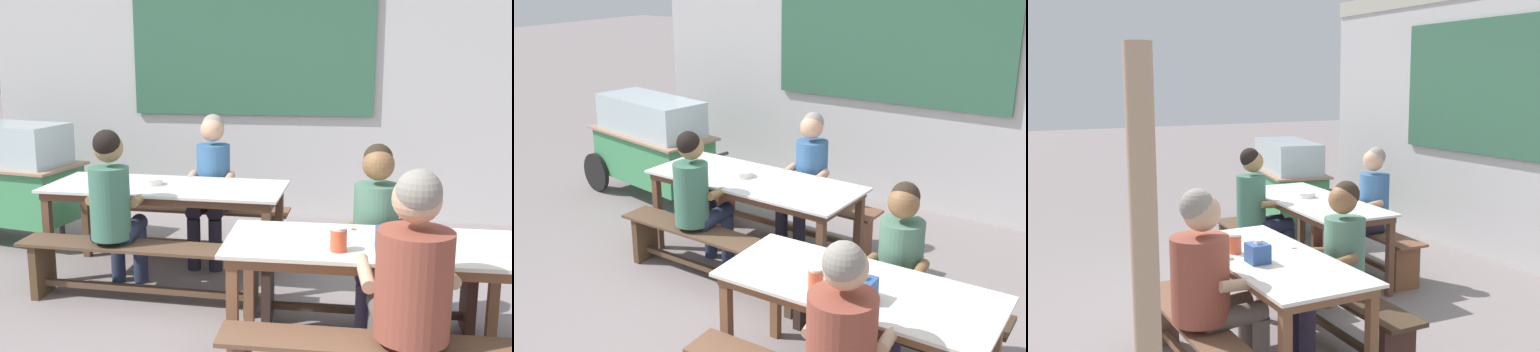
# 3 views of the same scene
# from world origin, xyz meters

# --- Properties ---
(ground_plane) EXTENTS (40.00, 40.00, 0.00)m
(ground_plane) POSITION_xyz_m (0.00, 0.00, 0.00)
(ground_plane) COLOR gray
(backdrop_wall) EXTENTS (6.34, 0.23, 2.96)m
(backdrop_wall) POSITION_xyz_m (-0.01, 2.98, 1.55)
(backdrop_wall) COLOR silver
(backdrop_wall) RESTS_ON ground_plane
(dining_table_far) EXTENTS (1.90, 0.82, 0.75)m
(dining_table_far) POSITION_xyz_m (-0.67, 1.00, 0.68)
(dining_table_far) COLOR silver
(dining_table_far) RESTS_ON ground_plane
(dining_table_near) EXTENTS (1.64, 0.70, 0.75)m
(dining_table_near) POSITION_xyz_m (0.89, -0.23, 0.67)
(dining_table_near) COLOR white
(dining_table_near) RESTS_ON ground_plane
(bench_far_back) EXTENTS (1.81, 0.38, 0.43)m
(bench_far_back) POSITION_xyz_m (-0.65, 1.55, 0.29)
(bench_far_back) COLOR brown
(bench_far_back) RESTS_ON ground_plane
(bench_far_front) EXTENTS (1.83, 0.36, 0.43)m
(bench_far_front) POSITION_xyz_m (-0.69, 0.45, 0.29)
(bench_far_front) COLOR brown
(bench_far_front) RESTS_ON ground_plane
(bench_near_back) EXTENTS (1.54, 0.30, 0.43)m
(bench_near_back) POSITION_xyz_m (0.88, 0.32, 0.30)
(bench_near_back) COLOR #402E1F
(bench_near_back) RESTS_ON ground_plane
(food_cart) EXTENTS (1.86, 1.00, 1.13)m
(food_cart) POSITION_xyz_m (-2.49, 1.70, 0.64)
(food_cart) COLOR #45985F
(food_cart) RESTS_ON ground_plane
(person_center_facing) EXTENTS (0.40, 0.57, 1.26)m
(person_center_facing) POSITION_xyz_m (-0.41, 1.46, 0.70)
(person_center_facing) COLOR #252230
(person_center_facing) RESTS_ON ground_plane
(person_left_back_turned) EXTENTS (0.41, 0.58, 1.26)m
(person_left_back_turned) POSITION_xyz_m (-0.92, 0.54, 0.70)
(person_left_back_turned) COLOR #28324D
(person_left_back_turned) RESTS_ON ground_plane
(person_right_near_table) EXTENTS (0.42, 0.57, 1.22)m
(person_right_near_table) POSITION_xyz_m (0.93, 0.23, 0.68)
(person_right_near_table) COLOR #352D46
(person_right_near_table) RESTS_ON ground_plane
(person_near_front) EXTENTS (0.49, 0.61, 1.28)m
(person_near_front) POSITION_xyz_m (1.05, -0.72, 0.73)
(person_near_front) COLOR #635A53
(person_near_front) RESTS_ON ground_plane
(tissue_box) EXTENTS (0.15, 0.13, 0.15)m
(tissue_box) POSITION_xyz_m (0.97, -0.37, 0.81)
(tissue_box) COLOR #305193
(tissue_box) RESTS_ON dining_table_near
(condiment_jar) EXTENTS (0.09, 0.09, 0.13)m
(condiment_jar) POSITION_xyz_m (0.70, -0.41, 0.81)
(condiment_jar) COLOR #DD5332
(condiment_jar) RESTS_ON dining_table_near
(soup_bowl) EXTENTS (0.17, 0.17, 0.05)m
(soup_bowl) POSITION_xyz_m (-0.78, 1.00, 0.78)
(soup_bowl) COLOR silver
(soup_bowl) RESTS_ON dining_table_far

